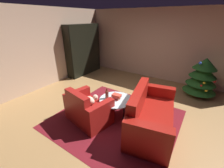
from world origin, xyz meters
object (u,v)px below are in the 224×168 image
object	(u,v)px
book_stack_on_table	(116,97)
bottle_on_table	(107,94)
armchair_red	(88,110)
couch_red	(150,116)
bookshelf_unit	(86,50)
coffee_table	(116,101)
decorated_tree	(202,77)

from	to	relation	value
book_stack_on_table	bottle_on_table	xyz separation A→B (m)	(-0.20, -0.11, 0.05)
armchair_red	book_stack_on_table	xyz separation A→B (m)	(0.43, 0.56, 0.22)
bottle_on_table	couch_red	bearing A→B (deg)	5.96
bookshelf_unit	coffee_table	xyz separation A→B (m)	(2.74, -1.96, -0.57)
book_stack_on_table	bottle_on_table	bearing A→B (deg)	-150.95
couch_red	bottle_on_table	distance (m)	1.08
bookshelf_unit	decorated_tree	size ratio (longest dim) A/B	1.69
bookshelf_unit	armchair_red	world-z (taller)	bookshelf_unit
bottle_on_table	book_stack_on_table	bearing A→B (deg)	29.05
armchair_red	decorated_tree	size ratio (longest dim) A/B	0.95
bookshelf_unit	bottle_on_table	bearing A→B (deg)	-38.79
book_stack_on_table	decorated_tree	bearing A→B (deg)	55.04
book_stack_on_table	decorated_tree	size ratio (longest dim) A/B	0.19
armchair_red	coffee_table	bearing A→B (deg)	51.09
armchair_red	couch_red	world-z (taller)	couch_red
bookshelf_unit	decorated_tree	distance (m)	4.38
book_stack_on_table	bottle_on_table	distance (m)	0.23
couch_red	bottle_on_table	bearing A→B (deg)	-174.04
armchair_red	bookshelf_unit	bearing A→B (deg)	132.82
couch_red	book_stack_on_table	bearing A→B (deg)	-179.99
armchair_red	decorated_tree	world-z (taller)	decorated_tree
bookshelf_unit	bottle_on_table	xyz separation A→B (m)	(2.54, -2.04, -0.43)
armchair_red	bottle_on_table	bearing A→B (deg)	62.74
coffee_table	bottle_on_table	size ratio (longest dim) A/B	2.94
couch_red	decorated_tree	size ratio (longest dim) A/B	1.56
book_stack_on_table	bottle_on_table	size ratio (longest dim) A/B	0.83
bottle_on_table	decorated_tree	distance (m)	3.01
armchair_red	bottle_on_table	distance (m)	0.57
bookshelf_unit	coffee_table	bearing A→B (deg)	-35.52
bookshelf_unit	bottle_on_table	distance (m)	3.29
couch_red	coffee_table	size ratio (longest dim) A/B	2.34
armchair_red	coffee_table	xyz separation A→B (m)	(0.43, 0.54, 0.12)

